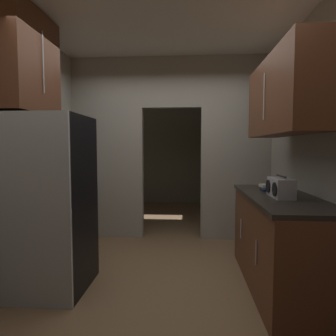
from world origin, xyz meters
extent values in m
plane|color=brown|center=(0.00, 0.00, 0.00)|extent=(20.00, 20.00, 0.00)
cube|color=silver|center=(0.00, 0.48, 2.79)|extent=(3.41, 7.19, 0.06)
cube|color=#9E998C|center=(-0.96, 1.60, 1.38)|extent=(1.09, 0.12, 2.76)
cube|color=#9E998C|center=(0.99, 1.60, 1.38)|extent=(1.03, 0.12, 2.76)
cube|color=#9E998C|center=(0.03, 1.60, 2.38)|extent=(0.89, 0.12, 0.76)
cube|color=gray|center=(0.00, 4.50, 1.38)|extent=(3.01, 0.10, 2.76)
cube|color=gray|center=(-1.46, 3.05, 1.38)|extent=(0.10, 2.90, 2.76)
cube|color=gray|center=(1.46, 3.05, 1.38)|extent=(0.10, 2.90, 2.76)
cube|color=black|center=(-1.08, -0.12, 0.85)|extent=(0.75, 0.72, 1.71)
cube|color=#B7BABC|center=(-1.08, -0.49, 0.85)|extent=(0.75, 0.03, 1.71)
cube|color=brown|center=(1.19, 0.03, 0.45)|extent=(0.60, 1.69, 0.89)
cube|color=black|center=(1.19, 0.03, 0.91)|extent=(0.64, 1.69, 0.04)
cylinder|color=#B7BABC|center=(0.88, -0.34, 0.49)|extent=(0.01, 0.01, 0.22)
cylinder|color=#B7BABC|center=(0.88, 0.40, 0.49)|extent=(0.01, 0.01, 0.22)
cube|color=brown|center=(1.19, 0.03, 1.89)|extent=(0.34, 1.52, 0.74)
cylinder|color=#B7BABC|center=(1.01, 0.03, 1.89)|extent=(0.01, 0.01, 0.44)
cube|color=brown|center=(-1.33, -0.04, 2.24)|extent=(0.34, 0.83, 1.00)
cylinder|color=#B7BABC|center=(-1.15, -0.04, 2.24)|extent=(0.01, 0.01, 0.60)
cube|color=#B2B2B7|center=(1.16, -0.07, 1.02)|extent=(0.17, 0.36, 0.18)
cylinder|color=#262626|center=(1.16, -0.07, 1.13)|extent=(0.02, 0.25, 0.02)
cylinder|color=black|center=(1.07, -0.18, 1.02)|extent=(0.01, 0.13, 0.13)
cylinder|color=black|center=(1.07, 0.04, 1.02)|extent=(0.01, 0.13, 0.13)
cube|color=black|center=(1.13, 0.35, 0.94)|extent=(0.11, 0.12, 0.02)
cube|color=#2D609E|center=(1.13, 0.35, 0.96)|extent=(0.11, 0.14, 0.02)
cube|color=beige|center=(1.12, 0.36, 0.98)|extent=(0.12, 0.14, 0.03)
camera|label=1|loc=(0.28, -2.86, 1.40)|focal=31.11mm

